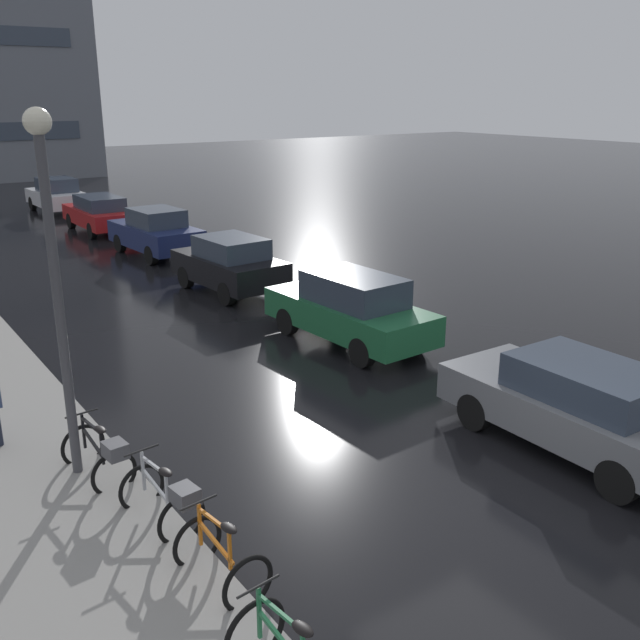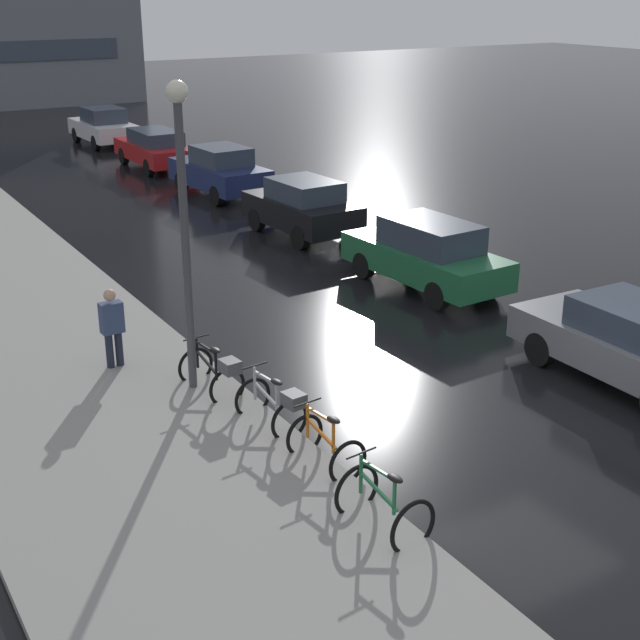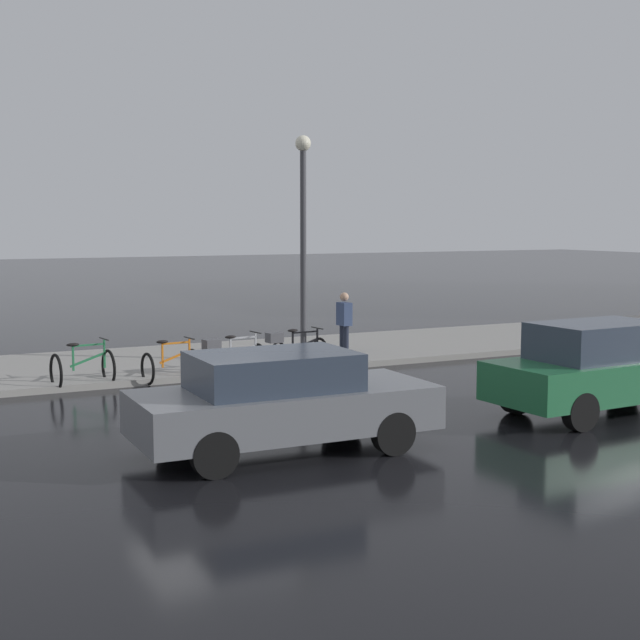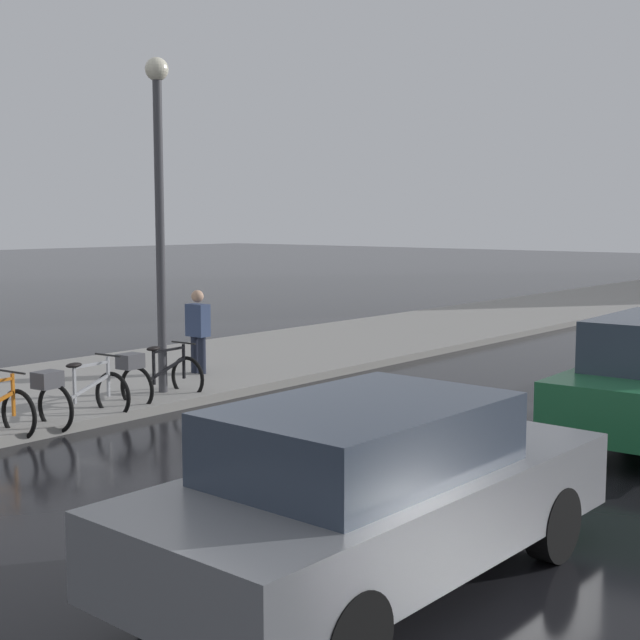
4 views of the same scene
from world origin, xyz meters
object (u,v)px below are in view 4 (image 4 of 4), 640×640
bicycle_farthest (155,376)px  streetlamp (159,188)px  bicycle_third (76,394)px  pedestrian (198,330)px  car_grey (374,491)px

bicycle_farthest → streetlamp: bearing=125.8°
bicycle_third → pedestrian: (-1.43, 3.52, 0.43)m
car_grey → pedestrian: bearing=146.4°
car_grey → bicycle_third: bearing=165.6°
bicycle_farthest → car_grey: car_grey is taller
bicycle_third → streetlamp: streetlamp is taller
streetlamp → car_grey: bearing=-27.7°
pedestrian → streetlamp: streetlamp is taller
bicycle_third → pedestrian: 3.83m
car_grey → streetlamp: 8.15m
bicycle_third → bicycle_farthest: bicycle_third is taller
bicycle_third → streetlamp: bearing=105.8°
pedestrian → car_grey: bearing=-33.6°
pedestrian → streetlamp: bearing=-60.5°
bicycle_third → pedestrian: pedestrian is taller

